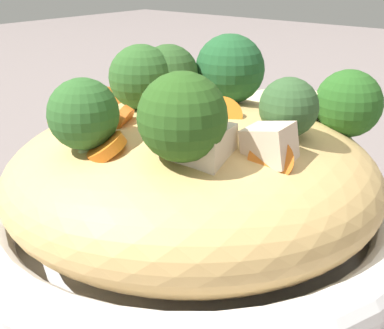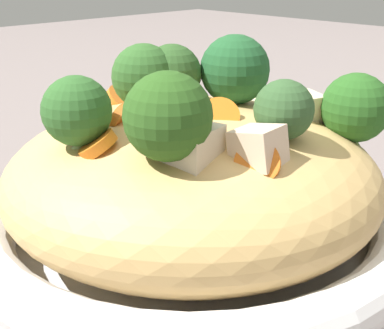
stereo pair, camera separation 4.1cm
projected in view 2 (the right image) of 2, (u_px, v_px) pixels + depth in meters
ground_plane at (192, 263)px, 0.44m from camera, size 3.00×3.00×0.00m
serving_bowl at (192, 231)px, 0.43m from camera, size 0.32×0.32×0.05m
noodle_heap at (192, 178)px, 0.41m from camera, size 0.27×0.27×0.10m
broccoli_florets at (211, 95)px, 0.38m from camera, size 0.23×0.16×0.08m
carrot_coins at (135, 123)px, 0.39m from camera, size 0.11×0.20×0.04m
zucchini_slices at (279, 107)px, 0.45m from camera, size 0.09×0.11×0.03m
chicken_chunks at (243, 135)px, 0.35m from camera, size 0.15×0.06×0.03m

